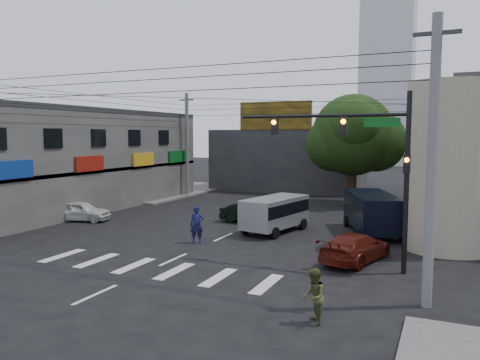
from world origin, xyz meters
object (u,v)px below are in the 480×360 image
Objects in this scene: utility_pole_far_right at (442,148)px; silver_minivan at (275,215)px; white_compact at (81,211)px; traffic_officer at (197,225)px; utility_pole_far_left at (187,145)px; pedestrian_olive at (314,297)px; traffic_gantry at (364,152)px; navy_van at (372,214)px; dark_sedan at (251,213)px; street_tree at (353,135)px; maroon_sedan at (356,247)px; utility_pole_near_right at (432,164)px.

utility_pole_far_right is 14.74m from silver_minivan.
traffic_officer is at bearing -119.65° from white_compact.
pedestrian_olive is (18.05, -23.36, -3.77)m from utility_pole_far_left.
traffic_gantry is at bearing -98.94° from utility_pole_far_right.
navy_van reaches higher than white_compact.
utility_pole_far_left is 14.50m from dark_sedan.
maroon_sedan is at bearing -78.64° from street_tree.
white_compact is 0.69× the size of navy_van.
utility_pole_near_right reaches higher than street_tree.
silver_minivan is at bearing 136.48° from traffic_gantry.
traffic_gantry is 0.78× the size of utility_pole_near_right.
utility_pole_far_left is at bearing -26.57° from maroon_sedan.
street_tree is 13.45m from silver_minivan.
utility_pole_far_left is 1.00× the size of utility_pole_far_right.
pedestrian_olive reaches higher than maroon_sedan.
maroon_sedan is at bearing -25.42° from traffic_officer.
utility_pole_far_right is at bearing -52.73° from dark_sedan.
traffic_gantry is 3.79× the size of traffic_officer.
maroon_sedan is (-0.41, 1.03, -4.20)m from traffic_gantry.
traffic_gantry is at bearing -121.93° from silver_minivan.
utility_pole_far_left is 20.42m from navy_van.
silver_minivan is at bearing -135.39° from dark_sedan.
utility_pole_near_right is 4.84× the size of traffic_officer.
utility_pole_near_right is 12.83m from silver_minivan.
white_compact is at bearing 142.70° from traffic_officer.
traffic_gantry is 0.78× the size of utility_pole_far_left.
utility_pole_far_left is 17.44m from silver_minivan.
street_tree is 14.56m from utility_pole_far_left.
silver_minivan is (12.57, -11.54, -3.61)m from utility_pole_far_left.
utility_pole_far_right is at bearing -73.71° from white_compact.
traffic_gantry is at bearing -32.28° from traffic_officer.
traffic_officer is at bearing 156.96° from utility_pole_near_right.
street_tree is at bearing -26.26° from dark_sedan.
utility_pole_far_right is 19.64m from traffic_officer.
utility_pole_near_right is 29.35m from utility_pole_far_left.
traffic_gantry is 1.47× the size of silver_minivan.
silver_minivan is at bearing 33.52° from traffic_officer.
utility_pole_far_left is 1.88× the size of silver_minivan.
utility_pole_far_right is (6.50, -1.00, -0.87)m from street_tree.
navy_van is 9.87m from traffic_officer.
utility_pole_near_right reaches higher than traffic_gantry.
dark_sedan is (-4.27, -10.48, -4.84)m from street_tree.
pedestrian_olive is at bearing -81.72° from street_tree.
dark_sedan is 0.66× the size of navy_van.
utility_pole_near_right is at bearing -46.99° from traffic_officer.
traffic_gantry is at bearing 127.42° from utility_pole_near_right.
silver_minivan reaches higher than maroon_sedan.
street_tree is 1.78× the size of silver_minivan.
utility_pole_near_right is at bearing 175.68° from navy_van.
street_tree is at bearing 3.95° from utility_pole_far_left.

